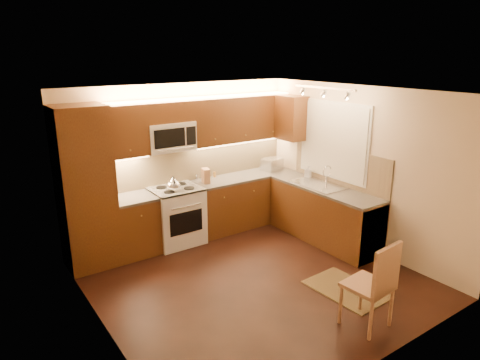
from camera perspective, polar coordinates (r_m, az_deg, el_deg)
floor at (r=5.99m, az=1.89°, el=-13.03°), size 4.00×4.00×0.01m
ceiling at (r=5.23m, az=2.15°, el=11.52°), size 4.00×4.00×0.01m
wall_back at (r=7.12m, az=-7.71°, el=2.53°), size 4.00×0.01×2.50m
wall_front at (r=4.18m, az=18.91°, el=-8.56°), size 4.00×0.01×2.50m
wall_left at (r=4.64m, az=-18.28°, el=-5.95°), size 0.01×4.00×2.50m
wall_right at (r=6.83m, az=15.56°, el=1.46°), size 0.01×4.00×2.50m
pantry at (r=6.31m, az=-19.78°, el=-1.10°), size 0.70×0.60×2.30m
base_cab_back_left at (r=6.73m, az=-13.77°, el=-6.00°), size 0.62×0.60×0.86m
counter_back_left at (r=6.58m, az=-14.03°, el=-2.37°), size 0.62×0.60×0.04m
base_cab_back_right at (r=7.63m, az=0.53°, el=-2.79°), size 1.92×0.60×0.86m
counter_back_right at (r=7.49m, az=0.54°, el=0.46°), size 1.92×0.60×0.04m
base_cab_right at (r=7.11m, az=11.03°, el=-4.57°), size 0.60×2.00×0.86m
counter_right at (r=6.97m, az=11.23°, el=-1.12°), size 0.60×2.00×0.04m
dishwasher at (r=6.69m, az=15.33°, el=-6.28°), size 0.58×0.60×0.84m
backsplash_back at (r=7.28m, az=-5.21°, el=2.53°), size 3.30×0.02×0.60m
backsplash_right at (r=7.08m, az=13.01°, el=1.77°), size 0.02×2.00×0.60m
upper_cab_back_left at (r=6.45m, az=-15.06°, el=6.33°), size 0.62×0.35×0.75m
upper_cab_back_right at (r=7.38m, az=-0.01°, el=8.13°), size 1.92×0.35×0.75m
upper_cab_bridge at (r=6.68m, az=-9.59°, el=8.91°), size 0.76×0.35×0.31m
upper_cab_right_corner at (r=7.53m, az=6.82°, el=8.19°), size 0.35×0.50×0.75m
stove at (r=6.95m, az=-8.41°, el=-4.68°), size 0.76×0.65×0.92m
microwave at (r=6.72m, az=-9.39°, el=5.73°), size 0.76×0.38×0.44m
window_frame at (r=7.09m, az=12.29°, el=5.14°), size 0.03×1.44×1.24m
window_blinds at (r=7.08m, az=12.18°, el=5.13°), size 0.02×1.36×1.16m
sink at (r=7.04m, az=10.40°, el=-0.08°), size 0.52×0.86×0.15m
faucet at (r=7.14m, az=11.45°, el=0.73°), size 0.20×0.04×0.30m
track_light_bar at (r=6.56m, az=11.08°, el=11.91°), size 0.04×1.20×0.03m
kettle at (r=6.61m, az=-8.84°, el=-0.50°), size 0.24×0.24×0.24m
toaster_oven at (r=7.84m, az=4.25°, el=2.11°), size 0.40×0.33×0.21m
knife_block at (r=7.06m, az=-4.55°, el=0.57°), size 0.15×0.19×0.24m
spice_jar_a at (r=7.35m, az=-4.39°, el=0.60°), size 0.05×0.05×0.09m
spice_jar_b at (r=7.22m, az=-4.54°, el=0.38°), size 0.05×0.05×0.10m
spice_jar_c at (r=7.26m, az=-5.72°, el=0.40°), size 0.05×0.05×0.10m
spice_jar_d at (r=7.38m, az=-3.38°, el=0.75°), size 0.05×0.05×0.10m
soap_bottle at (r=7.43m, az=9.00°, el=1.08°), size 0.12×0.12×0.20m
rug at (r=5.92m, az=13.90°, el=-13.89°), size 0.70×1.02×0.01m
dining_chair at (r=5.07m, az=16.57°, el=-13.00°), size 0.50×0.50×1.04m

